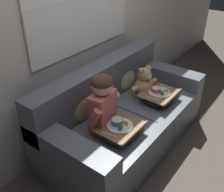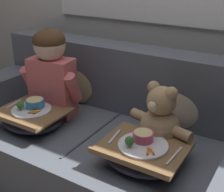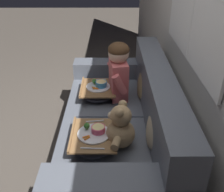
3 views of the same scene
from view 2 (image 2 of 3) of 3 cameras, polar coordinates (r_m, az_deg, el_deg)
name	(u,v)px [view 2 (image 2 of 3)]	position (r m, az deg, el deg)	size (l,w,h in m)	color
ground_plane	(100,189)	(2.16, -2.15, -16.59)	(14.00, 14.00, 0.00)	#4C443D
couch	(105,143)	(2.01, -1.30, -8.57)	(1.95, 0.94, 0.88)	#565B66
throw_pillow_behind_child	(77,78)	(2.24, -6.38, 3.36)	(0.37, 0.18, 0.38)	tan
throw_pillow_behind_teddy	(178,100)	(1.90, 11.93, -0.79)	(0.35, 0.17, 0.36)	#C1B293
child_figure	(51,69)	(2.01, -11.04, 4.83)	(0.41, 0.22, 0.57)	#DB6666
teddy_bear	(160,121)	(1.69, 8.70, -4.50)	(0.39, 0.28, 0.36)	tan
lap_tray_child	(32,117)	(1.97, -14.37, -3.73)	(0.41, 0.35, 0.17)	#2D2D38
lap_tray_teddy	(142,154)	(1.58, 5.59, -10.46)	(0.42, 0.35, 0.17)	#2D2D38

